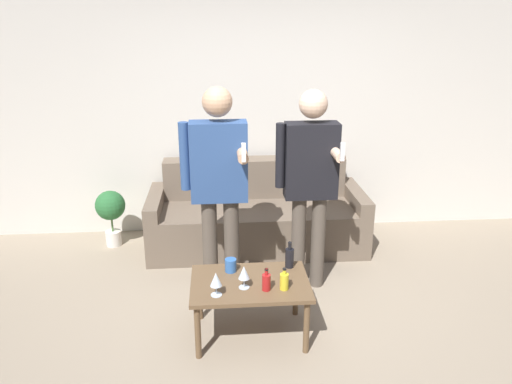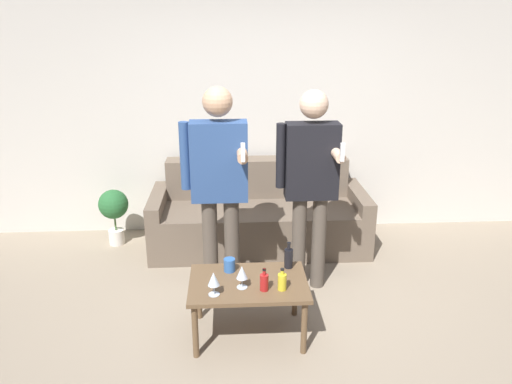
{
  "view_description": "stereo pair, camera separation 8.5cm",
  "coord_description": "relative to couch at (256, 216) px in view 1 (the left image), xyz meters",
  "views": [
    {
      "loc": [
        -0.53,
        -3.16,
        2.28
      ],
      "look_at": [
        -0.23,
        0.6,
        0.95
      ],
      "focal_mm": 35.0,
      "sensor_mm": 36.0,
      "label": 1
    },
    {
      "loc": [
        -0.45,
        -3.16,
        2.28
      ],
      "look_at": [
        -0.23,
        0.6,
        0.95
      ],
      "focal_mm": 35.0,
      "sensor_mm": 36.0,
      "label": 2
    }
  ],
  "objects": [
    {
      "name": "ground_plane",
      "position": [
        0.14,
        -1.64,
        -0.31
      ],
      "size": [
        16.0,
        16.0,
        0.0
      ],
      "primitive_type": "plane",
      "color": "gray"
    },
    {
      "name": "couch",
      "position": [
        0.0,
        0.0,
        0.0
      ],
      "size": [
        2.19,
        0.87,
        0.86
      ],
      "color": "#6B5B4C",
      "rests_on": "ground_plane"
    },
    {
      "name": "bottle_orange",
      "position": [
        0.06,
        -1.72,
        0.21
      ],
      "size": [
        0.06,
        0.06,
        0.17
      ],
      "color": "yellow",
      "rests_on": "coffee_table"
    },
    {
      "name": "person_standing_right",
      "position": [
        0.37,
        -0.9,
        0.72
      ],
      "size": [
        0.51,
        0.45,
        1.74
      ],
      "color": "brown",
      "rests_on": "ground_plane"
    },
    {
      "name": "coffee_table",
      "position": [
        -0.18,
        -1.59,
        0.09
      ],
      "size": [
        0.86,
        0.59,
        0.45
      ],
      "color": "brown",
      "rests_on": "ground_plane"
    },
    {
      "name": "wall_back",
      "position": [
        0.14,
        0.48,
        1.04
      ],
      "size": [
        8.0,
        0.06,
        2.7
      ],
      "color": "silver",
      "rests_on": "ground_plane"
    },
    {
      "name": "wine_glass_far",
      "position": [
        -0.42,
        -1.76,
        0.26
      ],
      "size": [
        0.08,
        0.08,
        0.17
      ],
      "color": "silver",
      "rests_on": "coffee_table"
    },
    {
      "name": "cup_on_table",
      "position": [
        -0.31,
        -1.42,
        0.19
      ],
      "size": [
        0.09,
        0.09,
        0.1
      ],
      "color": "#3366B2",
      "rests_on": "coffee_table"
    },
    {
      "name": "wine_glass_near",
      "position": [
        -0.22,
        -1.67,
        0.26
      ],
      "size": [
        0.08,
        0.08,
        0.17
      ],
      "color": "silver",
      "rests_on": "coffee_table"
    },
    {
      "name": "potted_plant",
      "position": [
        -1.5,
        0.09,
        0.09
      ],
      "size": [
        0.31,
        0.31,
        0.6
      ],
      "color": "silver",
      "rests_on": "ground_plane"
    },
    {
      "name": "bottle_dark",
      "position": [
        0.15,
        -1.39,
        0.22
      ],
      "size": [
        0.07,
        0.07,
        0.21
      ],
      "color": "black",
      "rests_on": "coffee_table"
    },
    {
      "name": "person_standing_left",
      "position": [
        -0.39,
        -0.95,
        0.74
      ],
      "size": [
        0.54,
        0.46,
        1.78
      ],
      "color": "brown",
      "rests_on": "ground_plane"
    },
    {
      "name": "bottle_green",
      "position": [
        -0.07,
        -1.72,
        0.21
      ],
      "size": [
        0.06,
        0.06,
        0.17
      ],
      "color": "#B21E1E",
      "rests_on": "coffee_table"
    }
  ]
}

